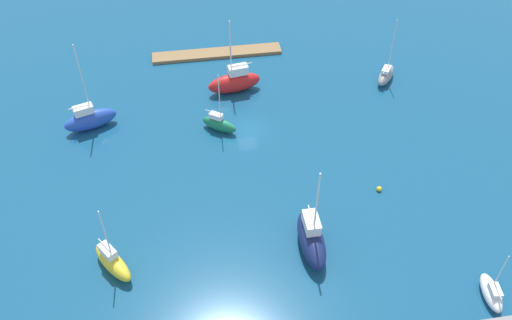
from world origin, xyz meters
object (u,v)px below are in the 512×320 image
object	(u,v)px
sailboat_green_by_breakwater	(219,124)
sailboat_white_along_channel	(491,293)
sailboat_navy_far_north	(311,238)
sailboat_red_center_basin	(235,82)
sailboat_blue_off_beacon	(90,119)
sailboat_yellow_inner_mooring	(113,262)
mooring_buoy_yellow	(379,189)
pier_dock	(217,53)
sailboat_gray_mid_basin	(386,75)

from	to	relation	value
sailboat_green_by_breakwater	sailboat_white_along_channel	world-z (taller)	sailboat_green_by_breakwater
sailboat_navy_far_north	sailboat_red_center_basin	world-z (taller)	sailboat_navy_far_north
sailboat_blue_off_beacon	sailboat_white_along_channel	size ratio (longest dim) A/B	1.95
sailboat_yellow_inner_mooring	sailboat_blue_off_beacon	bearing A→B (deg)	153.49
sailboat_green_by_breakwater	sailboat_white_along_channel	xyz separation A→B (m)	(-24.50, 29.96, -0.25)
sailboat_green_by_breakwater	mooring_buoy_yellow	distance (m)	22.82
sailboat_blue_off_beacon	sailboat_white_along_channel	bearing A→B (deg)	-56.55
sailboat_blue_off_beacon	sailboat_red_center_basin	distance (m)	20.94
pier_dock	sailboat_green_by_breakwater	world-z (taller)	sailboat_green_by_breakwater
sailboat_red_center_basin	mooring_buoy_yellow	xyz separation A→B (m)	(-14.80, 22.39, -1.38)
sailboat_navy_far_north	sailboat_blue_off_beacon	distance (m)	34.82
sailboat_red_center_basin	sailboat_yellow_inner_mooring	world-z (taller)	sailboat_red_center_basin
sailboat_blue_off_beacon	sailboat_green_by_breakwater	bearing A→B (deg)	-28.40
sailboat_navy_far_north	sailboat_red_center_basin	bearing A→B (deg)	-171.37
sailboat_green_by_breakwater	sailboat_gray_mid_basin	xyz separation A→B (m)	(-25.81, -7.48, -0.03)
sailboat_green_by_breakwater	sailboat_red_center_basin	world-z (taller)	sailboat_red_center_basin
sailboat_gray_mid_basin	sailboat_white_along_channel	world-z (taller)	sailboat_gray_mid_basin
sailboat_navy_far_north	sailboat_gray_mid_basin	bearing A→B (deg)	147.50
sailboat_gray_mid_basin	mooring_buoy_yellow	distance (m)	22.92
sailboat_gray_mid_basin	sailboat_red_center_basin	size ratio (longest dim) A/B	0.87
sailboat_gray_mid_basin	mooring_buoy_yellow	world-z (taller)	sailboat_gray_mid_basin
sailboat_blue_off_beacon	mooring_buoy_yellow	bearing A→B (deg)	-44.13
sailboat_red_center_basin	sailboat_yellow_inner_mooring	distance (m)	33.41
pier_dock	sailboat_yellow_inner_mooring	xyz separation A→B (m)	(14.91, 38.94, 1.04)
sailboat_gray_mid_basin	sailboat_blue_off_beacon	world-z (taller)	sailboat_blue_off_beacon
sailboat_gray_mid_basin	sailboat_red_center_basin	world-z (taller)	sailboat_red_center_basin
pier_dock	sailboat_white_along_channel	distance (m)	53.41
pier_dock	sailboat_white_along_channel	xyz separation A→B (m)	(-22.96, 48.22, 0.61)
pier_dock	sailboat_white_along_channel	size ratio (longest dim) A/B	3.05
sailboat_yellow_inner_mooring	mooring_buoy_yellow	distance (m)	32.05
sailboat_gray_mid_basin	sailboat_navy_far_north	bearing A→B (deg)	-176.05
sailboat_blue_off_beacon	mooring_buoy_yellow	xyz separation A→B (m)	(-35.08, 17.16, -1.26)
sailboat_navy_far_north	sailboat_yellow_inner_mooring	distance (m)	21.22
sailboat_navy_far_north	mooring_buoy_yellow	world-z (taller)	sailboat_navy_far_north
pier_dock	sailboat_gray_mid_basin	world-z (taller)	sailboat_gray_mid_basin
sailboat_navy_far_north	sailboat_green_by_breakwater	xyz separation A→B (m)	(7.85, -21.15, -0.61)
mooring_buoy_yellow	sailboat_green_by_breakwater	bearing A→B (deg)	-38.00
pier_dock	mooring_buoy_yellow	world-z (taller)	mooring_buoy_yellow
pier_dock	mooring_buoy_yellow	bearing A→B (deg)	116.96
sailboat_white_along_channel	mooring_buoy_yellow	size ratio (longest dim) A/B	10.62
pier_dock	sailboat_navy_far_north	xyz separation A→B (m)	(-6.31, 39.42, 1.47)
sailboat_yellow_inner_mooring	sailboat_white_along_channel	world-z (taller)	sailboat_yellow_inner_mooring
sailboat_navy_far_north	sailboat_blue_off_beacon	bearing A→B (deg)	-134.59
sailboat_green_by_breakwater	sailboat_red_center_basin	size ratio (longest dim) A/B	0.79
sailboat_red_center_basin	sailboat_gray_mid_basin	bearing A→B (deg)	168.96
sailboat_gray_mid_basin	sailboat_yellow_inner_mooring	size ratio (longest dim) A/B	1.04
sailboat_white_along_channel	sailboat_green_by_breakwater	bearing A→B (deg)	44.91
sailboat_gray_mid_basin	sailboat_yellow_inner_mooring	xyz separation A→B (m)	(39.18, 28.16, 0.20)
sailboat_yellow_inner_mooring	sailboat_red_center_basin	bearing A→B (deg)	114.88
sailboat_red_center_basin	sailboat_yellow_inner_mooring	size ratio (longest dim) A/B	1.20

